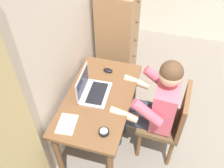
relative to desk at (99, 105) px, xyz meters
name	(u,v)px	position (x,y,z in m)	size (l,w,h in m)	color
wall_back	(62,30)	(0.20, 0.38, 0.65)	(4.80, 0.05, 2.50)	beige
curtain_panel	(10,143)	(-0.84, 0.31, 0.47)	(0.48, 0.03, 2.15)	#CCB77A
desk	(99,105)	(0.00, 0.00, 0.00)	(1.10, 0.62, 0.72)	brown
dresser	(118,37)	(1.11, 0.10, 0.04)	(0.57, 0.46, 1.28)	#9E754C
chair	(168,120)	(0.07, -0.67, -0.10)	(0.44, 0.42, 0.89)	brown
person_seated	(152,103)	(0.08, -0.49, 0.08)	(0.55, 0.60, 1.20)	#33384C
laptop	(91,90)	(0.02, 0.08, 0.16)	(0.35, 0.27, 0.24)	#B7BABF
computer_mouse	(108,70)	(0.36, 0.02, 0.13)	(0.06, 0.10, 0.03)	black
desk_clock	(104,132)	(-0.37, -0.16, 0.13)	(0.09, 0.09, 0.03)	black
notebook_pad	(67,124)	(-0.38, 0.16, 0.12)	(0.21, 0.15, 0.01)	silver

